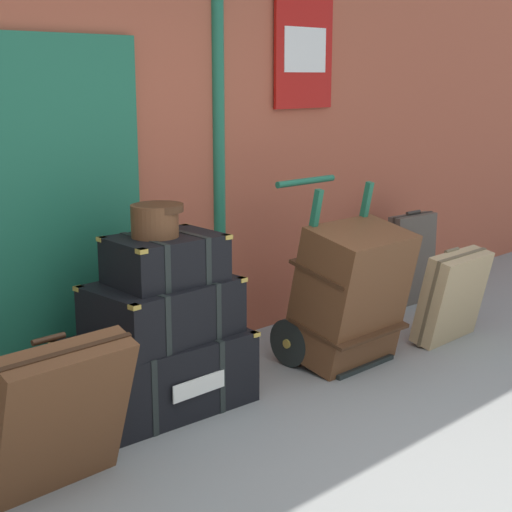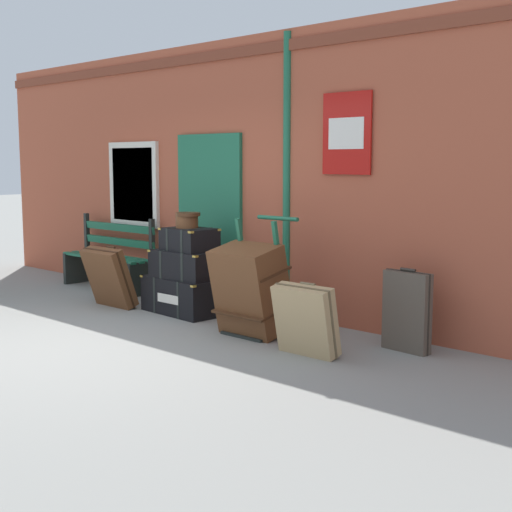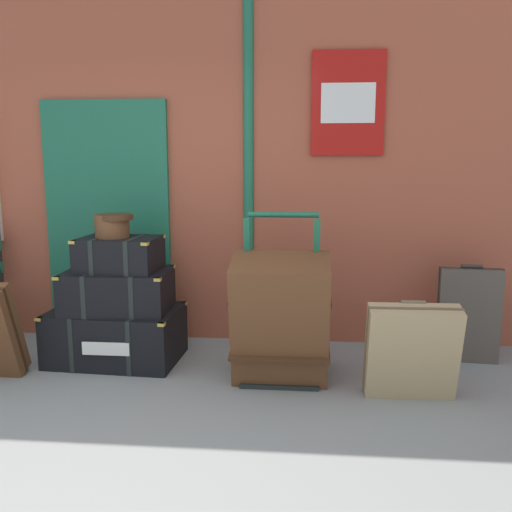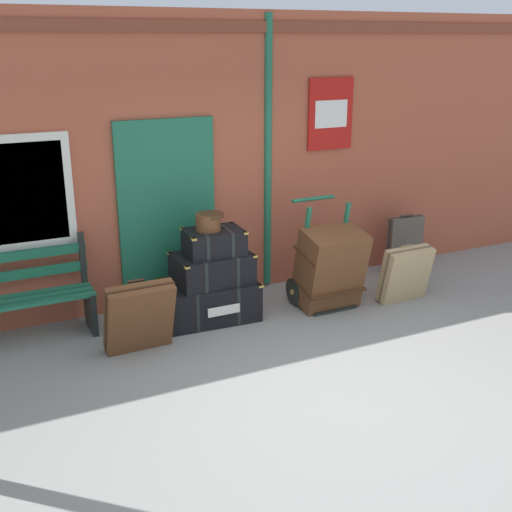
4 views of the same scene
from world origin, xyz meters
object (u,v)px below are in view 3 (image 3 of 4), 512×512
(steamer_trunk_base, at_px, (116,335))
(porters_trolley, at_px, (281,338))
(suitcase_tan, at_px, (412,351))
(steamer_trunk_top, at_px, (120,254))
(large_brown_trunk, at_px, (280,318))
(round_hatbox, at_px, (113,224))
(suitcase_oxblood, at_px, (468,315))
(steamer_trunk_middle, at_px, (118,290))

(steamer_trunk_base, relative_size, porters_trolley, 0.87)
(suitcase_tan, bearing_deg, steamer_trunk_base, 166.43)
(steamer_trunk_top, xyz_separation_m, suitcase_tan, (2.15, -0.51, -0.54))
(large_brown_trunk, xyz_separation_m, suitcase_tan, (0.89, -0.21, -0.15))
(steamer_trunk_base, distance_m, steamer_trunk_top, 0.66)
(round_hatbox, distance_m, large_brown_trunk, 1.49)
(round_hatbox, xyz_separation_m, suitcase_tan, (2.20, -0.53, -0.77))
(steamer_trunk_top, distance_m, suitcase_oxblood, 2.79)
(porters_trolley, bearing_deg, suitcase_tan, -23.39)
(round_hatbox, bearing_deg, steamer_trunk_top, -16.34)
(round_hatbox, height_order, large_brown_trunk, round_hatbox)
(steamer_trunk_top, bearing_deg, large_brown_trunk, -13.49)
(steamer_trunk_middle, distance_m, round_hatbox, 0.52)
(steamer_trunk_middle, relative_size, steamer_trunk_top, 1.30)
(large_brown_trunk, relative_size, suitcase_tan, 1.41)
(round_hatbox, distance_m, suitcase_oxblood, 2.89)
(steamer_trunk_base, distance_m, steamer_trunk_middle, 0.37)
(large_brown_trunk, height_order, suitcase_tan, large_brown_trunk)
(steamer_trunk_top, bearing_deg, round_hatbox, 163.66)
(large_brown_trunk, distance_m, suitcase_tan, 0.92)
(steamer_trunk_top, height_order, round_hatbox, round_hatbox)
(porters_trolley, bearing_deg, steamer_trunk_middle, 174.16)
(steamer_trunk_base, bearing_deg, suitcase_oxblood, 4.76)
(steamer_trunk_middle, relative_size, suitcase_tan, 1.22)
(steamer_trunk_middle, bearing_deg, suitcase_oxblood, 5.23)
(suitcase_tan, distance_m, suitcase_oxblood, 0.97)
(steamer_trunk_top, xyz_separation_m, round_hatbox, (-0.05, 0.01, 0.23))
(round_hatbox, distance_m, suitcase_tan, 2.39)
(suitcase_oxblood, bearing_deg, large_brown_trunk, -159.21)
(steamer_trunk_top, distance_m, round_hatbox, 0.24)
(steamer_trunk_middle, bearing_deg, round_hatbox, 153.27)
(steamer_trunk_top, height_order, large_brown_trunk, steamer_trunk_top)
(steamer_trunk_middle, bearing_deg, steamer_trunk_base, 153.16)
(suitcase_oxblood, bearing_deg, round_hatbox, -175.06)
(steamer_trunk_middle, distance_m, suitcase_oxblood, 2.78)
(steamer_trunk_top, xyz_separation_m, porters_trolley, (1.27, -0.13, -0.60))
(steamer_trunk_middle, distance_m, steamer_trunk_top, 0.29)
(porters_trolley, bearing_deg, large_brown_trunk, -90.00)
(steamer_trunk_top, xyz_separation_m, large_brown_trunk, (1.27, -0.30, -0.39))
(large_brown_trunk, bearing_deg, suitcase_oxblood, 20.79)
(round_hatbox, xyz_separation_m, porters_trolley, (1.32, -0.14, -0.83))
(steamer_trunk_base, relative_size, suitcase_tan, 1.55)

